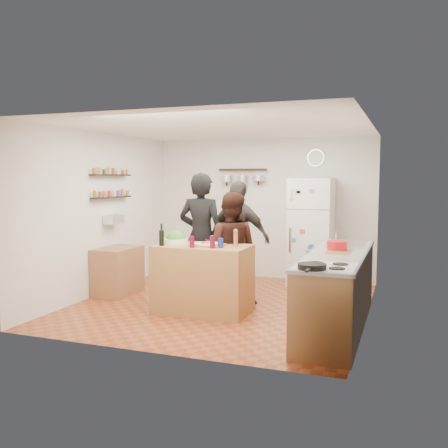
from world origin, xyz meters
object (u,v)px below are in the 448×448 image
at_px(person_back, 239,238).
at_px(fridge, 311,232).
at_px(pepper_mill, 236,240).
at_px(skillet, 312,266).
at_px(red_bowl, 337,245).
at_px(wall_clock, 316,158).
at_px(prep_island, 203,279).
at_px(counter_run, 337,291).
at_px(person_left, 201,237).
at_px(salad_bowl, 176,241).
at_px(person_center, 230,249).
at_px(side_table, 118,271).
at_px(wine_bottle, 162,238).
at_px(salt_canister, 220,243).

distance_m(person_back, fridge, 1.45).
distance_m(pepper_mill, skillet, 1.81).
xyz_separation_m(red_bowl, wall_clock, (-0.70, 2.36, 1.18)).
bearing_deg(person_back, prep_island, 94.12).
bearing_deg(red_bowl, counter_run, -79.34).
relative_size(person_left, skillet, 6.65).
height_order(salad_bowl, wall_clock, wall_clock).
height_order(person_center, counter_run, person_center).
bearing_deg(side_table, counter_run, -9.70).
bearing_deg(person_center, wall_clock, -116.87).
relative_size(wine_bottle, salt_canister, 1.67).
bearing_deg(wall_clock, prep_island, -112.30).
height_order(prep_island, side_table, prep_island).
height_order(pepper_mill, fridge, fridge).
bearing_deg(side_table, red_bowl, -5.44).
bearing_deg(wall_clock, person_left, -124.68).
distance_m(salad_bowl, wall_clock, 3.14).
relative_size(skillet, wall_clock, 0.94).
bearing_deg(salt_canister, skillet, -39.20).
height_order(pepper_mill, wall_clock, wall_clock).
distance_m(skillet, red_bowl, 1.44).
xyz_separation_m(salt_canister, side_table, (-1.95, 0.62, -0.61)).
bearing_deg(skillet, salt_canister, 140.80).
distance_m(prep_island, pepper_mill, 0.71).
height_order(wine_bottle, fridge, fridge).
distance_m(salt_canister, side_table, 2.13).
bearing_deg(person_center, prep_island, 59.37).
relative_size(salad_bowl, side_table, 0.41).
bearing_deg(pepper_mill, wine_bottle, -164.13).
bearing_deg(wall_clock, red_bowl, -73.51).
relative_size(pepper_mill, skillet, 0.64).
bearing_deg(salad_bowl, counter_run, -3.47).
relative_size(red_bowl, side_table, 0.32).
relative_size(salad_bowl, person_back, 0.19).
bearing_deg(pepper_mill, side_table, 167.78).
xyz_separation_m(prep_island, person_left, (-0.28, 0.63, 0.49)).
xyz_separation_m(pepper_mill, wall_clock, (0.59, 2.50, 1.15)).
bearing_deg(fridge, prep_island, -115.23).
distance_m(salt_canister, red_bowl, 1.48).
relative_size(person_center, side_table, 2.01).
bearing_deg(salad_bowl, prep_island, -6.79).
height_order(salad_bowl, side_table, salad_bowl).
xyz_separation_m(person_left, side_table, (-1.36, -0.12, -0.58)).
distance_m(wall_clock, side_table, 3.82).
xyz_separation_m(salad_bowl, person_center, (0.64, 0.42, -0.14)).
distance_m(salt_canister, person_left, 0.95).
height_order(person_center, wall_clock, wall_clock).
bearing_deg(wine_bottle, red_bowl, 10.14).
bearing_deg(skillet, person_back, 123.61).
bearing_deg(wall_clock, wine_bottle, -119.17).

